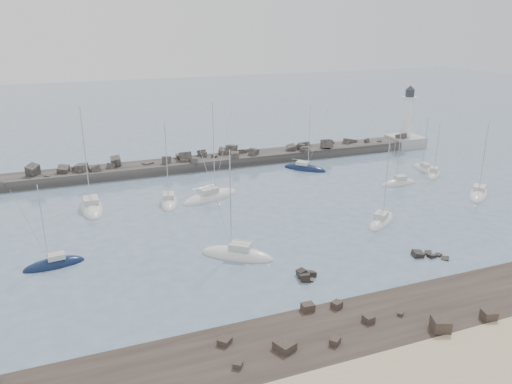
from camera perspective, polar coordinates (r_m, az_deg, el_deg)
ground at (r=66.98m, az=4.02°, el=-5.48°), size 400.00×400.00×0.00m
rock_shelf at (r=50.55m, az=15.02°, el=-15.00°), size 140.00×12.47×2.02m
rock_cluster_near at (r=57.79m, az=5.78°, el=-9.55°), size 2.43×2.56×1.35m
rock_cluster_far at (r=65.91m, az=18.83°, el=-6.95°), size 4.16×3.41×1.35m
breakwater at (r=98.73m, az=-9.34°, el=2.69°), size 115.00×7.77×5.45m
lighthouse at (r=120.98m, az=16.76°, el=6.50°), size 7.00×7.00×14.60m
sailboat_1 at (r=81.80m, az=-18.28°, el=-1.67°), size 3.45×10.81×16.94m
sailboat_2 at (r=64.76m, az=-22.05°, el=-7.71°), size 7.21×3.05×11.22m
sailboat_3 at (r=81.32m, az=-9.91°, el=-1.09°), size 4.48×9.04×13.74m
sailboat_4 at (r=82.38m, az=-5.19°, el=-0.61°), size 11.21×6.90×16.85m
sailboat_5 at (r=62.35m, az=-2.15°, el=-7.24°), size 9.11×7.87×14.74m
sailboat_6 at (r=74.59m, az=14.13°, el=-3.28°), size 7.76×6.72×12.60m
sailboat_7 at (r=98.37m, az=5.59°, el=2.66°), size 7.78×8.15×13.51m
sailboat_8 at (r=92.49m, az=15.97°, el=0.93°), size 6.94×2.16×11.20m
sailboat_9 at (r=102.60m, az=18.66°, el=2.43°), size 2.92×7.23×11.31m
sailboat_10 at (r=91.19m, az=24.07°, el=-0.29°), size 8.36×7.68×13.71m
sailboat_11 at (r=99.80m, az=19.63°, el=1.87°), size 6.31×6.15×10.98m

